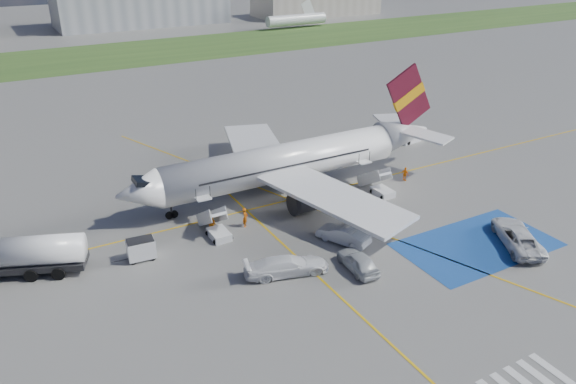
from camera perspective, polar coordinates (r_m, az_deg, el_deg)
name	(u,v)px	position (r m, az deg, el deg)	size (l,w,h in m)	color
ground	(358,253)	(49.09, 7.17, -6.14)	(400.00, 400.00, 0.00)	#60605E
grass_strip	(106,56)	(133.30, -18.04, 13.01)	(400.00, 30.00, 0.01)	#2D4C1E
taxiway_line_main	(290,200)	(57.91, 0.24, -0.79)	(120.00, 0.20, 0.01)	gold
taxiway_line_cross	(385,338)	(40.14, 9.78, -14.42)	(0.20, 60.00, 0.01)	gold
taxiway_line_diag	(290,200)	(57.91, 0.24, -0.79)	(0.20, 60.00, 0.01)	gold
staging_box	(477,245)	(52.63, 18.66, -5.08)	(14.00, 8.00, 0.01)	#184492
terminal_centre	(141,3)	(175.48, -14.67, 18.07)	(48.00, 18.00, 12.00)	gray
terminal_east	(316,2)	(191.33, 2.90, 18.73)	(40.00, 16.00, 8.00)	gray
airliner	(294,160)	(58.81, 0.57, 3.24)	(36.81, 32.95, 11.92)	silver
airstairs_fwd	(217,230)	(51.37, -7.22, -3.83)	(1.90, 5.20, 3.60)	silver
airstairs_aft	(380,188)	(59.80, 9.34, 0.39)	(1.90, 5.20, 3.60)	silver
fuel_tanker	(24,259)	(49.95, -25.23, -6.16)	(9.91, 5.97, 3.30)	black
gpu_cart	(141,250)	(49.00, -14.68, -5.74)	(2.41, 1.68, 1.90)	silver
belt_loader	(413,138)	(76.02, 12.61, 5.35)	(4.91, 2.35, 1.43)	silver
car_silver_a	(358,261)	(46.43, 7.14, -6.99)	(1.85, 4.59, 1.57)	silver
car_silver_b	(343,234)	(50.09, 5.64, -4.30)	(1.70, 4.89, 1.61)	silver
van_white_a	(518,233)	(53.42, 22.31, -3.91)	(2.67, 5.79, 2.17)	silver
van_white_b	(287,263)	(45.42, -0.14, -7.22)	(2.10, 5.17, 2.03)	white
crew_fwd	(245,217)	(52.57, -4.37, -2.57)	(0.69, 0.45, 1.89)	#DE5F0B
crew_nose	(212,224)	(51.94, -7.72, -3.28)	(0.78, 0.61, 1.61)	orange
crew_aft	(405,174)	(63.32, 11.81, 1.80)	(0.94, 0.39, 1.60)	orange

